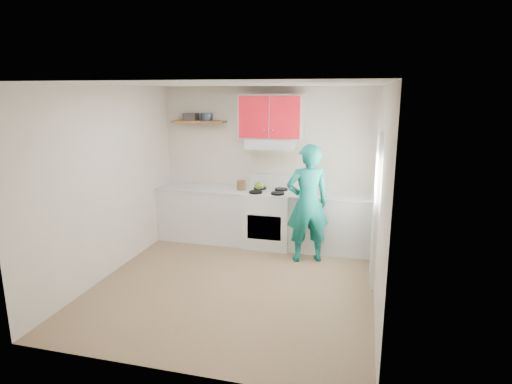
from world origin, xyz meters
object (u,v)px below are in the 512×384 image
(stove, at_px, (268,219))
(person, at_px, (308,204))
(tin, at_px, (207,117))
(kettle, at_px, (259,186))
(crock, at_px, (241,186))

(stove, relative_size, person, 0.52)
(tin, distance_m, kettle, 1.46)
(stove, relative_size, kettle, 5.65)
(crock, bearing_deg, person, -23.24)
(stove, xyz_separation_m, tin, (-1.12, 0.21, 1.64))
(kettle, xyz_separation_m, person, (0.89, -0.60, -0.10))
(stove, xyz_separation_m, person, (0.71, -0.51, 0.43))
(stove, bearing_deg, kettle, 152.21)
(stove, bearing_deg, tin, 169.65)
(crock, bearing_deg, tin, 162.44)
(stove, distance_m, tin, 2.00)
(kettle, bearing_deg, person, -10.72)
(tin, bearing_deg, stove, -10.35)
(tin, bearing_deg, person, -21.24)
(stove, relative_size, crock, 5.21)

